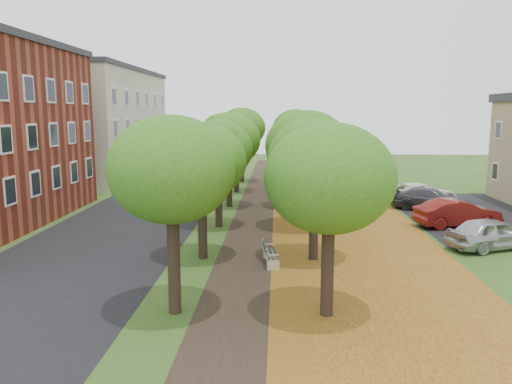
# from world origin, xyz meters

# --- Properties ---
(ground) EXTENTS (120.00, 120.00, 0.00)m
(ground) POSITION_xyz_m (0.00, 0.00, 0.00)
(ground) COLOR #2D4C19
(ground) RESTS_ON ground
(street_asphalt) EXTENTS (8.00, 70.00, 0.01)m
(street_asphalt) POSITION_xyz_m (-7.50, 15.00, 0.00)
(street_asphalt) COLOR black
(street_asphalt) RESTS_ON ground
(footpath) EXTENTS (3.20, 70.00, 0.01)m
(footpath) POSITION_xyz_m (0.00, 15.00, 0.00)
(footpath) COLOR black
(footpath) RESTS_ON ground
(leaf_verge) EXTENTS (7.50, 70.00, 0.01)m
(leaf_verge) POSITION_xyz_m (5.00, 15.00, 0.01)
(leaf_verge) COLOR #A5781E
(leaf_verge) RESTS_ON ground
(parking_lot) EXTENTS (9.00, 16.00, 0.01)m
(parking_lot) POSITION_xyz_m (13.50, 16.00, 0.00)
(parking_lot) COLOR black
(parking_lot) RESTS_ON ground
(tree_row_west) EXTENTS (4.16, 34.16, 6.32)m
(tree_row_west) POSITION_xyz_m (-2.20, 15.00, 4.53)
(tree_row_west) COLOR black
(tree_row_west) RESTS_ON ground
(tree_row_east) EXTENTS (4.16, 34.16, 6.32)m
(tree_row_east) POSITION_xyz_m (2.60, 15.00, 4.53)
(tree_row_east) COLOR black
(tree_row_east) RESTS_ON ground
(building_cream) EXTENTS (10.30, 20.30, 10.40)m
(building_cream) POSITION_xyz_m (-17.00, 33.00, 5.21)
(building_cream) COLOR beige
(building_cream) RESTS_ON ground
(bench) EXTENTS (0.74, 1.88, 0.87)m
(bench) POSITION_xyz_m (0.73, 5.22, 0.45)
(bench) COLOR #29342E
(bench) RESTS_ON ground
(car_silver) EXTENTS (4.68, 3.23, 1.48)m
(car_silver) POSITION_xyz_m (11.00, 8.02, 0.74)
(car_silver) COLOR #B6B6BB
(car_silver) RESTS_ON ground
(car_red) EXTENTS (4.88, 2.52, 1.53)m
(car_red) POSITION_xyz_m (11.00, 12.53, 0.77)
(car_red) COLOR maroon
(car_red) RESTS_ON ground
(car_grey) EXTENTS (5.24, 3.74, 1.41)m
(car_grey) POSITION_xyz_m (11.00, 17.24, 0.70)
(car_grey) COLOR #35363B
(car_grey) RESTS_ON ground
(car_white) EXTENTS (5.60, 3.95, 1.42)m
(car_white) POSITION_xyz_m (11.00, 19.67, 0.71)
(car_white) COLOR white
(car_white) RESTS_ON ground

